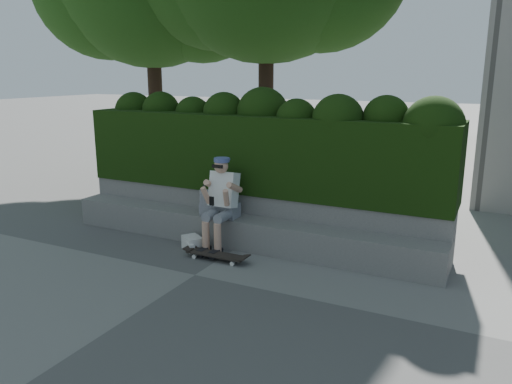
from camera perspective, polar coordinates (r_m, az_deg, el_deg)
The scene contains 8 objects.
ground at distance 6.69m, azimuth -6.99°, elevation -9.39°, with size 80.00×80.00×0.00m, color slate.
bench_ledge at distance 7.62m, azimuth -1.86°, elevation -4.59°, with size 6.00×0.45×0.45m, color gray.
planter_wall at distance 7.97m, azimuth -0.25°, elevation -2.61°, with size 6.00×0.50×0.75m, color gray.
hedge at distance 7.96m, azimuth 0.47°, elevation 4.55°, with size 6.00×1.00×1.20m, color black.
person at distance 7.41m, azimuth -3.92°, elevation -0.89°, with size 0.40×0.76×1.38m.
skateboard at distance 7.14m, azimuth -4.57°, elevation -7.17°, with size 0.88×0.23×0.09m.
backpack_plaid at distance 7.64m, azimuth -5.38°, elevation -1.24°, with size 0.28×0.15×0.41m, color #A9AAAE.
backpack_ground at distance 7.56m, azimuth -7.28°, elevation -5.81°, with size 0.32×0.22×0.21m, color silver.
Camera 1 is at (3.44, -5.11, 2.61)m, focal length 35.00 mm.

